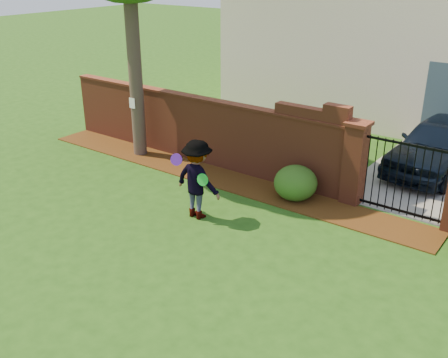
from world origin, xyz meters
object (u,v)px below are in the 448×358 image
Objects in this scene: frisbee_green at (203,180)px; man at (196,180)px; car at (435,147)px; frisbee_purple at (176,160)px.

man is at bearing 153.15° from frisbee_green.
car is at bearing -118.09° from man.
frisbee_purple reaches higher than frisbee_green.
car is 16.39× the size of frisbee_purple.
frisbee_green is at bearing 155.88° from man.
car reaches higher than frisbee_green.
frisbee_purple is 0.68m from frisbee_green.
frisbee_purple reaches higher than car.
frisbee_purple is at bearing -167.88° from frisbee_green.
man is 6.91× the size of frisbee_purple.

